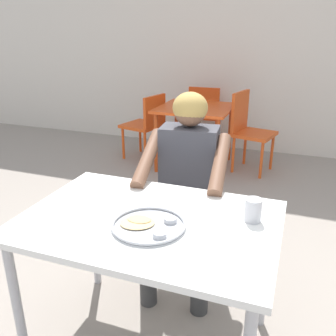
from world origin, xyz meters
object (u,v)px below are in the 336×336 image
thali_tray (149,225)px  chair_foreground (193,193)px  table_foreground (149,233)px  table_background_red (195,114)px  diner_foreground (186,176)px  drinking_cup (253,209)px  chair_red_left (147,122)px  chair_red_right (248,126)px  chair_red_far (206,113)px

thali_tray → chair_foreground: bearing=94.1°
table_foreground → table_background_red: table_foreground is taller
diner_foreground → table_background_red: 2.07m
drinking_cup → chair_foreground: bearing=124.5°
diner_foreground → chair_red_left: bearing=119.1°
drinking_cup → table_foreground: bearing=-162.7°
table_background_red → chair_red_right: 0.60m
chair_foreground → chair_red_far: (-0.56, 2.46, 0.00)m
table_background_red → chair_red_right: chair_red_right is taller
table_foreground → chair_red_far: bearing=100.2°
table_foreground → chair_red_far: size_ratio=1.36×
chair_foreground → table_background_red: bearing=105.8°
drinking_cup → table_background_red: (-0.97, 2.46, -0.17)m
chair_red_far → table_background_red: bearing=-85.5°
chair_red_left → chair_red_right: (1.20, 0.04, 0.04)m
chair_foreground → thali_tray: bearing=-85.9°
table_foreground → table_background_red: size_ratio=1.41×
chair_foreground → diner_foreground: bearing=-85.2°
chair_red_far → chair_foreground: bearing=-77.2°
chair_foreground → chair_red_right: size_ratio=0.97×
drinking_cup → chair_foreground: chair_foreground is taller
table_foreground → chair_red_left: 2.88m
chair_red_far → table_foreground: bearing=-79.8°
chair_foreground → chair_red_right: bearing=87.4°
chair_foreground → chair_red_far: bearing=102.8°
table_background_red → chair_foreground: bearing=-74.2°
table_foreground → chair_foreground: bearing=92.3°
thali_tray → chair_red_far: 3.41m
diner_foreground → chair_red_left: diner_foreground is taller
thali_tray → chair_red_left: chair_red_left is taller
diner_foreground → chair_red_far: 2.75m
chair_red_far → thali_tray: bearing=-79.5°
chair_red_right → chair_red_far: bearing=136.8°
drinking_cup → chair_red_left: size_ratio=0.13×
table_foreground → chair_red_left: (-1.15, 2.63, -0.18)m
thali_tray → chair_red_far: chair_red_far is taller
chair_red_right → chair_red_far: size_ratio=1.06×
table_foreground → drinking_cup: bearing=17.3°
chair_red_right → chair_red_far: (-0.64, 0.60, -0.02)m
table_foreground → diner_foreground: size_ratio=0.96×
chair_foreground → table_background_red: (-0.50, 1.78, 0.12)m
table_background_red → chair_red_left: (-0.61, 0.03, -0.15)m
thali_tray → drinking_cup: (0.40, 0.21, 0.04)m
chair_red_left → chair_red_right: chair_red_right is taller
table_foreground → chair_red_far: (-0.59, 3.28, -0.16)m
table_background_red → chair_red_left: size_ratio=1.02×
chair_red_far → drinking_cup: bearing=-71.9°
drinking_cup → diner_foreground: (-0.45, 0.46, -0.08)m
thali_tray → diner_foreground: diner_foreground is taller
table_background_red → table_foreground: bearing=-78.3°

